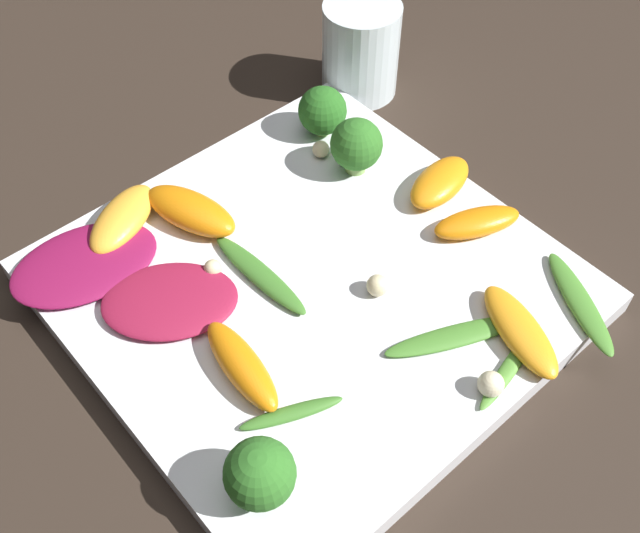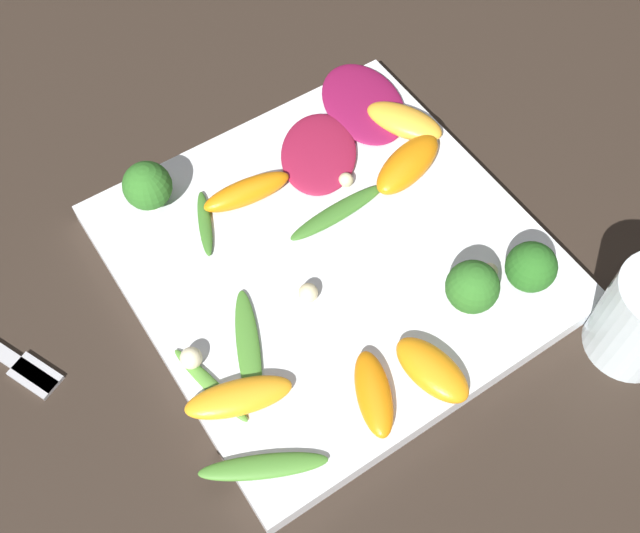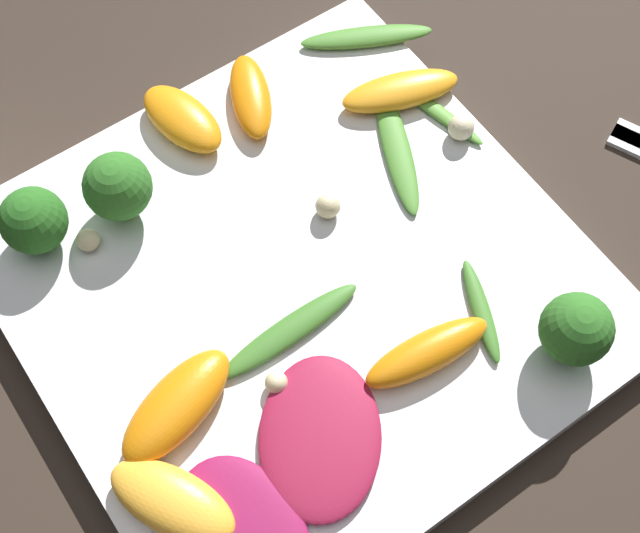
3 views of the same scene
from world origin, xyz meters
name	(u,v)px [view 2 (image 2 of 3)]	position (x,y,z in m)	size (l,w,h in m)	color
ground_plane	(331,263)	(0.00, 0.00, 0.00)	(2.40, 2.40, 0.00)	#2D231C
plate	(332,257)	(0.00, 0.00, 0.01)	(0.30, 0.30, 0.02)	white
radicchio_leaf_0	(363,103)	(-0.11, -0.11, 0.02)	(0.09, 0.11, 0.01)	maroon
radicchio_leaf_1	(319,153)	(-0.04, -0.08, 0.02)	(0.10, 0.11, 0.01)	maroon
orange_segment_0	(437,366)	(0.00, 0.12, 0.03)	(0.04, 0.07, 0.02)	orange
orange_segment_1	(247,192)	(0.03, -0.08, 0.03)	(0.08, 0.03, 0.02)	orange
orange_segment_2	(404,121)	(-0.12, -0.07, 0.03)	(0.06, 0.08, 0.02)	#FCAD33
orange_segment_3	(239,397)	(0.12, 0.07, 0.03)	(0.08, 0.05, 0.01)	orange
orange_segment_4	(374,393)	(0.04, 0.12, 0.03)	(0.05, 0.07, 0.02)	orange
orange_segment_5	(408,164)	(-0.10, -0.03, 0.03)	(0.08, 0.05, 0.02)	orange
broccoli_floret_0	(147,186)	(0.10, -0.12, 0.04)	(0.04, 0.04, 0.04)	#84AD5B
broccoli_floret_1	(531,267)	(-0.11, 0.10, 0.04)	(0.04, 0.04, 0.04)	#84AD5B
broccoli_floret_2	(472,288)	(-0.06, 0.09, 0.04)	(0.04, 0.04, 0.04)	#84AD5B
arugula_sprig_0	(205,223)	(0.07, -0.08, 0.02)	(0.03, 0.06, 0.01)	#3D7528
arugula_sprig_1	(263,467)	(0.13, 0.12, 0.02)	(0.08, 0.05, 0.01)	#47842D
arugula_sprig_2	(337,212)	(-0.02, -0.03, 0.02)	(0.09, 0.02, 0.01)	#3D7528
arugula_sprig_3	(248,347)	(0.10, 0.04, 0.02)	(0.05, 0.09, 0.01)	#47842D
arugula_sprig_4	(210,385)	(0.13, 0.05, 0.02)	(0.03, 0.08, 0.00)	#518E33
macadamia_nut_0	(346,180)	(-0.05, -0.05, 0.02)	(0.01, 0.01, 0.01)	beige
macadamia_nut_1	(191,358)	(0.14, 0.02, 0.03)	(0.02, 0.02, 0.02)	beige
macadamia_nut_2	(308,293)	(0.04, 0.02, 0.03)	(0.01, 0.01, 0.01)	beige
macadamia_nut_3	(489,271)	(-0.09, 0.08, 0.02)	(0.01, 0.01, 0.01)	beige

